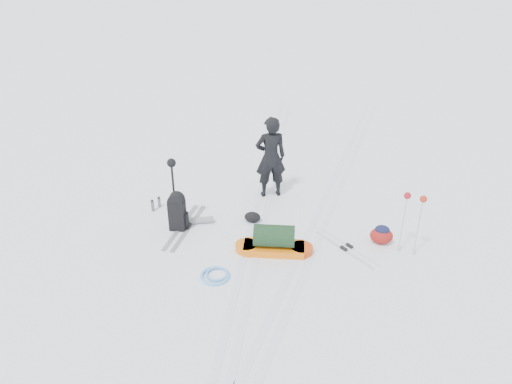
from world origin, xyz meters
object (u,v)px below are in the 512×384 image
(pulk_sled, at_px, (274,242))
(expedition_rucksack, at_px, (180,212))
(ski_poles_black, at_px, (172,171))
(skier, at_px, (271,157))

(pulk_sled, relative_size, expedition_rucksack, 1.82)
(expedition_rucksack, relative_size, ski_poles_black, 0.57)
(pulk_sled, xyz_separation_m, expedition_rucksack, (-2.02, 0.45, 0.17))
(pulk_sled, relative_size, ski_poles_black, 1.03)
(ski_poles_black, bearing_deg, expedition_rucksack, -48.11)
(skier, distance_m, expedition_rucksack, 2.44)
(skier, xyz_separation_m, ski_poles_black, (-1.74, -1.59, 0.26))
(pulk_sled, bearing_deg, skier, 95.07)
(skier, distance_m, ski_poles_black, 2.37)
(pulk_sled, bearing_deg, ski_poles_black, 157.06)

